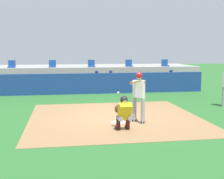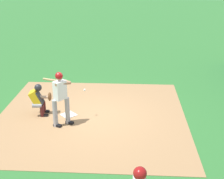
# 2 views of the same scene
# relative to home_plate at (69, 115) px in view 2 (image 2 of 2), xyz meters

# --- Properties ---
(ground_plane) EXTENTS (80.00, 80.00, 0.00)m
(ground_plane) POSITION_rel_home_plate_xyz_m (0.00, 0.80, -0.02)
(ground_plane) COLOR #2D6B2D
(dirt_infield) EXTENTS (6.40, 6.40, 0.01)m
(dirt_infield) POSITION_rel_home_plate_xyz_m (0.00, 0.80, -0.02)
(dirt_infield) COLOR #9E754C
(dirt_infield) RESTS_ON ground
(home_plate) EXTENTS (0.62, 0.62, 0.02)m
(home_plate) POSITION_rel_home_plate_xyz_m (0.00, 0.00, 0.00)
(home_plate) COLOR white
(home_plate) RESTS_ON dirt_infield
(batter_at_plate) EXTENTS (0.52, 0.91, 1.80)m
(batter_at_plate) POSITION_rel_home_plate_xyz_m (0.69, -0.08, 1.01)
(batter_at_plate) COLOR #99999E
(batter_at_plate) RESTS_ON ground
(catcher_crouched) EXTENTS (0.51, 1.96, 1.13)m
(catcher_crouched) POSITION_rel_home_plate_xyz_m (-0.02, -0.99, 0.59)
(catcher_crouched) COLOR gray
(catcher_crouched) RESTS_ON ground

